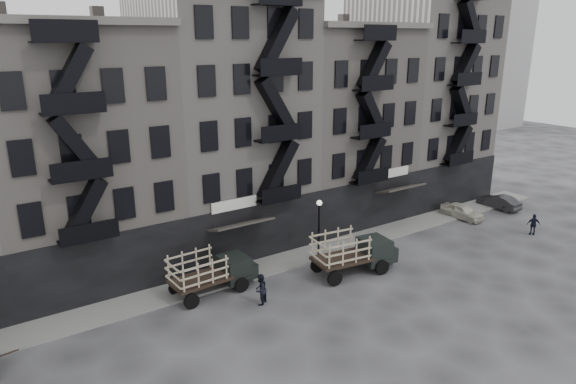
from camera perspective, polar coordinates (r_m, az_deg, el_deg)
ground at (r=31.32m, az=1.90°, el=-10.57°), size 140.00×140.00×0.00m
sidewalk at (r=34.07m, az=-1.85°, el=-8.05°), size 55.00×2.50×0.15m
building_midwest at (r=33.57m, az=-22.42°, el=3.69°), size 10.00×11.35×16.20m
building_center at (r=36.65m, az=-7.13°, el=7.45°), size 10.00×11.35×18.20m
building_mideast at (r=42.26m, az=5.14°, el=7.39°), size 10.00×11.35×16.20m
building_east at (r=48.95m, az=14.44°, el=10.01°), size 10.00×11.35×19.20m
lamp_post at (r=33.75m, az=3.47°, el=-3.34°), size 0.36×0.36×4.28m
stake_truck_west at (r=30.45m, az=-8.52°, el=-8.48°), size 5.29×2.37×2.61m
stake_truck_east at (r=32.74m, az=7.23°, el=-6.35°), size 5.78×2.91×2.79m
car_east at (r=44.70m, az=18.77°, el=-2.04°), size 1.76×3.74×1.24m
car_far at (r=48.41m, az=22.38°, el=-1.00°), size 1.32×3.73×1.23m
pedestrian_mid at (r=29.18m, az=-3.09°, el=-10.76°), size 1.11×1.05×1.81m
policeman at (r=43.03m, az=25.62°, el=-3.28°), size 0.97×0.96×1.65m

